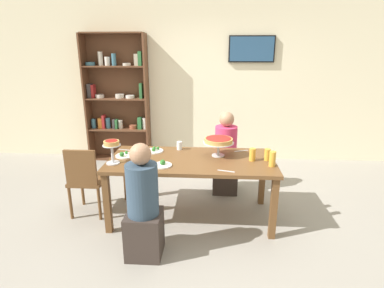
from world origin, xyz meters
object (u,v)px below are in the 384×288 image
Objects in this scene: diner_far_right at (225,159)px; cutlery_fork_far at (125,150)px; television at (252,49)px; beer_glass_amber_spare at (252,155)px; beer_glass_amber_tall at (267,155)px; bookshelf at (118,98)px; water_glass_clear_near at (179,146)px; salad_plate_spare at (162,164)px; personal_pizza_stand at (112,147)px; salad_plate_near_diner at (124,155)px; salad_plate_far_diner at (154,150)px; beer_glass_amber_short at (272,159)px; deep_dish_pizza_stand at (218,141)px; diner_near_left at (143,210)px; cutlery_fork_near at (241,151)px; cutlery_knife_near at (226,171)px; dining_table at (191,166)px; chair_head_west at (86,178)px.

diner_far_right reaches higher than cutlery_fork_far.
television is 0.66× the size of diner_far_right.
beer_glass_amber_tall is at bearing 7.93° from beer_glass_amber_spare.
bookshelf is 21.28× the size of water_glass_clear_near.
salad_plate_spare is 1.18× the size of cutlery_fork_far.
personal_pizza_stand is 0.58m from salad_plate_spare.
salad_plate_near_diner and salad_plate_spare have the same top height.
beer_glass_amber_tall is at bearing -0.81° from salad_plate_near_diner.
salad_plate_near_diner is 0.37m from salad_plate_far_diner.
television is 5.62× the size of beer_glass_amber_tall.
beer_glass_amber_short is at bearing 177.78° from cutlery_fork_far.
beer_glass_amber_short is 1.61× the size of water_glass_clear_near.
television reaches higher than deep_dish_pizza_stand.
diner_near_left is at bearing -86.04° from salad_plate_far_diner.
water_glass_clear_near is (-0.60, -0.39, 0.30)m from diner_far_right.
television is 2.87m from salad_plate_spare.
deep_dish_pizza_stand is 0.39m from cutlery_fork_near.
cutlery_fork_far is (0.01, 0.47, -0.19)m from personal_pizza_stand.
television reaches higher than beer_glass_amber_spare.
personal_pizza_stand is 2.54× the size of water_glass_clear_near.
diner_far_right is 3.20× the size of deep_dish_pizza_stand.
salad_plate_far_diner is 1.30× the size of cutlery_knife_near.
diner_near_left is 1.51m from beer_glass_amber_tall.
dining_table is at bearing -62.74° from water_glass_clear_near.
cutlery_fork_near is at bearing 34.46° from deep_dish_pizza_stand.
beer_glass_amber_short is at bearing -89.64° from television.
salad_plate_far_diner is 1.08m from cutlery_fork_near.
dining_table is 13.98× the size of beer_glass_amber_tall.
diner_near_left is at bearing -29.46° from diner_far_right.
diner_far_right is 1.70m from diner_near_left.
television is 2.59m from salad_plate_far_diner.
cutlery_fork_near is (0.29, 0.20, -0.18)m from deep_dish_pizza_stand.
deep_dish_pizza_stand is 3.46× the size of water_glass_clear_near.
beer_glass_amber_tall is at bearing 110.95° from cutlery_fork_near.
chair_head_west is at bearing -8.07° from cutlery_fork_near.
cutlery_knife_near is at bearing -2.23° from diner_far_right.
beer_glass_amber_tall is 0.17m from beer_glass_amber_spare.
cutlery_fork_near is at bearing 23.05° from diner_far_right.
diner_far_right reaches higher than beer_glass_amber_spare.
deep_dish_pizza_stand is 0.42m from beer_glass_amber_spare.
diner_far_right is 0.50m from cutlery_fork_near.
cutlery_fork_far is (-0.06, 0.24, -0.01)m from salad_plate_near_diner.
salad_plate_far_diner is at bearing 20.09° from chair_head_west.
television is at bearing 89.78° from beer_glass_amber_tall.
cutlery_fork_near is at bearing 130.28° from beer_glass_amber_tall.
diner_far_right is 6.86× the size of beer_glass_amber_short.
personal_pizza_stand is (-0.45, 0.55, 0.44)m from diner_near_left.
cutlery_fork_near is 0.70m from cutlery_knife_near.
beer_glass_amber_spare is at bearing -19.87° from deep_dish_pizza_stand.
beer_glass_amber_tall is (0.55, -0.11, -0.11)m from deep_dish_pizza_stand.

